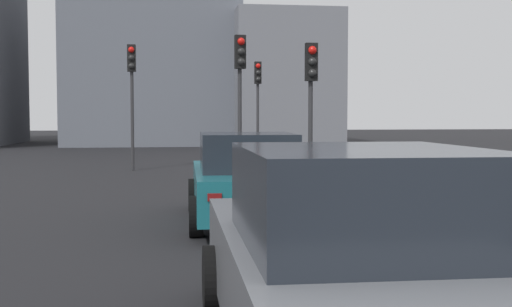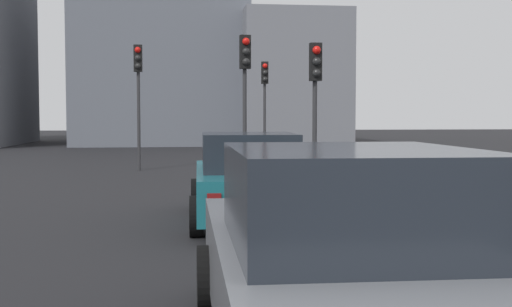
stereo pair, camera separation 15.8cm
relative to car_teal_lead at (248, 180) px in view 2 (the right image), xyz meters
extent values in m
cube|color=#19606B|center=(0.06, 0.00, -0.15)|extent=(4.47, 1.92, 0.68)
cube|color=#1E232B|center=(-0.16, 0.01, 0.50)|extent=(2.04, 1.63, 0.63)
cylinder|color=black|center=(1.40, -0.94, -0.43)|extent=(0.65, 0.24, 0.64)
cylinder|color=black|center=(1.45, 0.85, -0.43)|extent=(0.65, 0.24, 0.64)
cylinder|color=black|center=(-1.34, -0.85, -0.43)|extent=(0.65, 0.24, 0.64)
cylinder|color=black|center=(-1.28, 0.93, -0.43)|extent=(0.65, 0.24, 0.64)
cube|color=maroon|center=(-2.19, -0.57, -0.03)|extent=(0.04, 0.20, 0.11)
cube|color=maroon|center=(-2.15, 0.71, -0.03)|extent=(0.04, 0.20, 0.11)
cube|color=slate|center=(-6.69, 0.02, -0.13)|extent=(4.77, 1.96, 0.72)
cube|color=#1E232B|center=(-6.92, 0.02, 0.56)|extent=(2.16, 1.69, 0.67)
cylinder|color=black|center=(-5.23, -0.95, -0.43)|extent=(0.64, 0.23, 0.64)
cylinder|color=black|center=(-5.20, 0.94, -0.43)|extent=(0.64, 0.23, 0.64)
cylinder|color=#2D2D30|center=(11.23, 2.50, 0.92)|extent=(0.11, 0.11, 3.34)
cube|color=black|center=(11.17, 2.50, 3.03)|extent=(0.20, 0.28, 0.90)
sphere|color=red|center=(11.06, 2.50, 3.30)|extent=(0.20, 0.20, 0.20)
sphere|color=black|center=(11.06, 2.50, 3.03)|extent=(0.20, 0.20, 0.20)
sphere|color=black|center=(11.06, 2.50, 2.76)|extent=(0.20, 0.20, 0.20)
cylinder|color=#2D2D30|center=(6.42, -0.61, 0.81)|extent=(0.11, 0.11, 3.13)
cube|color=black|center=(6.36, -0.62, 2.83)|extent=(0.23, 0.30, 0.90)
sphere|color=red|center=(6.25, -0.64, 3.10)|extent=(0.20, 0.20, 0.20)
sphere|color=black|center=(6.25, -0.64, 2.83)|extent=(0.20, 0.20, 0.20)
sphere|color=black|center=(6.25, -0.64, 2.56)|extent=(0.20, 0.20, 0.20)
cylinder|color=#2D2D30|center=(15.34, -2.36, 0.82)|extent=(0.11, 0.11, 3.15)
cube|color=black|center=(15.28, -2.36, 2.85)|extent=(0.21, 0.29, 0.90)
sphere|color=red|center=(15.17, -2.35, 3.12)|extent=(0.20, 0.20, 0.20)
sphere|color=black|center=(15.17, -2.35, 2.85)|extent=(0.20, 0.20, 0.20)
sphere|color=black|center=(15.17, -2.35, 2.58)|extent=(0.20, 0.20, 0.20)
cylinder|color=#2D2D30|center=(4.17, -2.08, 0.59)|extent=(0.11, 0.11, 2.69)
cube|color=black|center=(4.11, -2.08, 2.39)|extent=(0.20, 0.28, 0.90)
sphere|color=red|center=(4.00, -2.08, 2.66)|extent=(0.20, 0.20, 0.20)
sphere|color=black|center=(4.00, -2.08, 2.39)|extent=(0.20, 0.20, 0.20)
sphere|color=black|center=(4.00, -2.08, 2.12)|extent=(0.20, 0.20, 0.20)
cube|color=slate|center=(30.83, -5.84, 3.29)|extent=(10.79, 6.29, 8.08)
cube|color=slate|center=(35.50, 2.16, 5.62)|extent=(15.68, 10.77, 12.75)
camera|label=1|loc=(-11.36, 1.39, 1.12)|focal=46.19mm
camera|label=2|loc=(-11.39, 1.23, 1.12)|focal=46.19mm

